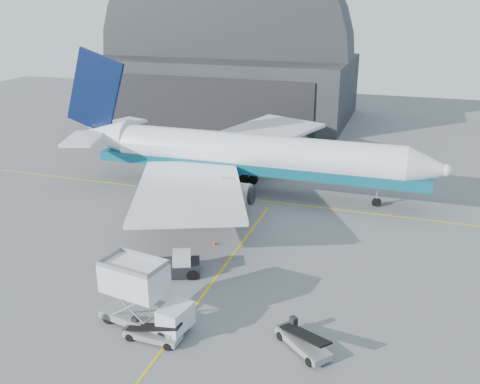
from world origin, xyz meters
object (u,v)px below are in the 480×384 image
(belt_loader_a, at_px, (152,334))
(belt_loader_b, at_px, (303,341))
(catering_truck, at_px, (142,295))
(pushback_tug, at_px, (176,266))
(airliner, at_px, (241,154))

(belt_loader_a, bearing_deg, belt_loader_b, 14.87)
(catering_truck, distance_m, belt_loader_a, 2.95)
(catering_truck, xyz_separation_m, belt_loader_a, (1.52, -1.59, -1.96))
(pushback_tug, bearing_deg, belt_loader_b, -51.57)
(catering_truck, height_order, belt_loader_b, catering_truck)
(belt_loader_b, bearing_deg, belt_loader_a, -126.39)
(airliner, height_order, catering_truck, airliner)
(airliner, relative_size, belt_loader_a, 10.94)
(pushback_tug, bearing_deg, catering_truck, -106.26)
(pushback_tug, xyz_separation_m, belt_loader_b, (13.01, -7.09, -0.20))
(catering_truck, relative_size, belt_loader_b, 1.64)
(pushback_tug, distance_m, belt_loader_a, 9.82)
(belt_loader_a, relative_size, belt_loader_b, 0.99)
(airliner, bearing_deg, belt_loader_a, -83.50)
(airliner, distance_m, belt_loader_a, 32.47)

